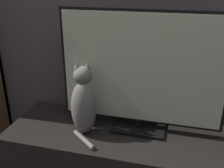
{
  "coord_description": "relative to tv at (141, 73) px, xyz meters",
  "views": [
    {
      "loc": [
        0.35,
        -0.48,
        1.48
      ],
      "look_at": [
        -0.02,
        0.93,
        0.87
      ],
      "focal_mm": 42.0,
      "sensor_mm": 36.0,
      "label": 1
    }
  ],
  "objects": [
    {
      "name": "wall_back",
      "position": [
        -0.14,
        0.23,
        0.37
      ],
      "size": [
        4.8,
        0.05,
        2.6
      ],
      "color": "#564C51",
      "rests_on": "ground_plane"
    },
    {
      "name": "tv_stand",
      "position": [
        -0.14,
        -0.08,
        -0.66
      ],
      "size": [
        1.41,
        0.53,
        0.54
      ],
      "color": "black",
      "rests_on": "ground_plane"
    },
    {
      "name": "tv",
      "position": [
        0.0,
        0.0,
        0.0
      ],
      "size": [
        1.01,
        0.2,
        0.77
      ],
      "color": "black",
      "rests_on": "tv_stand"
    },
    {
      "name": "cat",
      "position": [
        -0.33,
        -0.13,
        -0.19
      ],
      "size": [
        0.22,
        0.27,
        0.47
      ],
      "rotation": [
        0.0,
        0.0,
        0.29
      ],
      "color": "gray",
      "rests_on": "tv_stand"
    }
  ]
}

